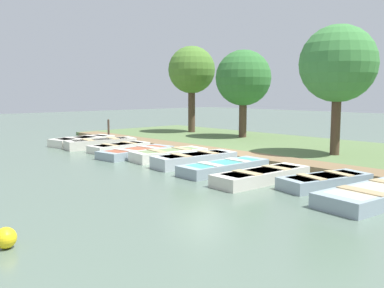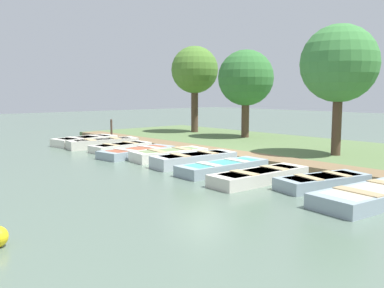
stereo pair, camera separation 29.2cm
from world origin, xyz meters
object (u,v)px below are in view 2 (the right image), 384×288
object	(u,v)px
rowboat_3	(137,152)
park_tree_far_left	(195,71)
park_tree_left	(246,78)
rowboat_6	(223,167)
rowboat_0	(85,140)
rowboat_4	(169,154)
rowboat_2	(121,147)
mooring_post_near	(111,129)
rowboat_5	(194,159)
rowboat_1	(103,143)
rowboat_8	(323,181)
park_tree_center	(339,64)
rowboat_7	(260,176)
rowboat_9	(375,195)

from	to	relation	value
rowboat_3	park_tree_far_left	distance (m)	9.46
rowboat_3	park_tree_left	xyz separation A→B (m)	(-7.40, -0.79, 3.11)
rowboat_6	park_tree_far_left	size ratio (longest dim) A/B	0.62
rowboat_0	rowboat_4	xyz separation A→B (m)	(-0.21, 6.43, 0.00)
rowboat_6	rowboat_0	bearing A→B (deg)	-88.73
rowboat_2	rowboat_3	size ratio (longest dim) A/B	0.83
mooring_post_near	park_tree_far_left	bearing A→B (deg)	161.92
rowboat_6	park_tree_left	bearing A→B (deg)	-140.53
rowboat_5	mooring_post_near	bearing A→B (deg)	-97.31
rowboat_1	rowboat_8	xyz separation A→B (m)	(-0.27, 11.35, -0.04)
rowboat_5	rowboat_3	bearing A→B (deg)	-79.13
park_tree_center	rowboat_8	bearing A→B (deg)	26.59
rowboat_3	park_tree_center	size ratio (longest dim) A/B	0.65
rowboat_6	park_tree_center	bearing A→B (deg)	170.98
park_tree_far_left	rowboat_7	bearing A→B (deg)	56.22
rowboat_9	rowboat_6	bearing A→B (deg)	-83.22
rowboat_1	rowboat_7	bearing A→B (deg)	97.00
rowboat_0	rowboat_3	size ratio (longest dim) A/B	1.00
rowboat_6	mooring_post_near	bearing A→B (deg)	-100.45
rowboat_4	park_tree_left	distance (m)	7.96
rowboat_3	rowboat_8	distance (m)	8.12
park_tree_left	park_tree_center	size ratio (longest dim) A/B	0.94
rowboat_1	rowboat_4	bearing A→B (deg)	101.71
rowboat_0	rowboat_6	bearing A→B (deg)	79.45
rowboat_7	park_tree_center	xyz separation A→B (m)	(-5.35, -0.72, 3.42)
rowboat_9	rowboat_4	bearing A→B (deg)	-85.94
rowboat_5	rowboat_6	distance (m)	1.59
rowboat_7	park_tree_center	world-z (taller)	park_tree_center
rowboat_8	park_tree_center	distance (m)	6.19
rowboat_3	rowboat_5	distance (m)	3.21
rowboat_6	park_tree_left	xyz separation A→B (m)	(-7.33, -5.57, 3.10)
rowboat_0	rowboat_5	size ratio (longest dim) A/B	1.04
rowboat_6	rowboat_4	bearing A→B (deg)	-94.29
rowboat_3	rowboat_5	xyz separation A→B (m)	(-0.25, 3.20, 0.05)
rowboat_0	rowboat_6	world-z (taller)	rowboat_0
rowboat_3	rowboat_0	bearing A→B (deg)	-99.17
rowboat_7	park_tree_left	world-z (taller)	park_tree_left
rowboat_7	rowboat_3	bearing A→B (deg)	-88.80
rowboat_1	park_tree_far_left	world-z (taller)	park_tree_far_left
park_tree_far_left	park_tree_left	bearing A→B (deg)	90.97
rowboat_3	rowboat_7	bearing A→B (deg)	81.86
rowboat_6	rowboat_7	size ratio (longest dim) A/B	0.98
rowboat_4	park_tree_center	world-z (taller)	park_tree_center
rowboat_7	mooring_post_near	distance (m)	13.11
rowboat_3	rowboat_1	bearing A→B (deg)	-101.41
rowboat_0	rowboat_8	distance (m)	13.00
rowboat_2	rowboat_5	world-z (taller)	rowboat_5
rowboat_0	rowboat_7	distance (m)	11.42
rowboat_1	rowboat_2	bearing A→B (deg)	101.69
rowboat_7	park_tree_left	bearing A→B (deg)	-133.20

